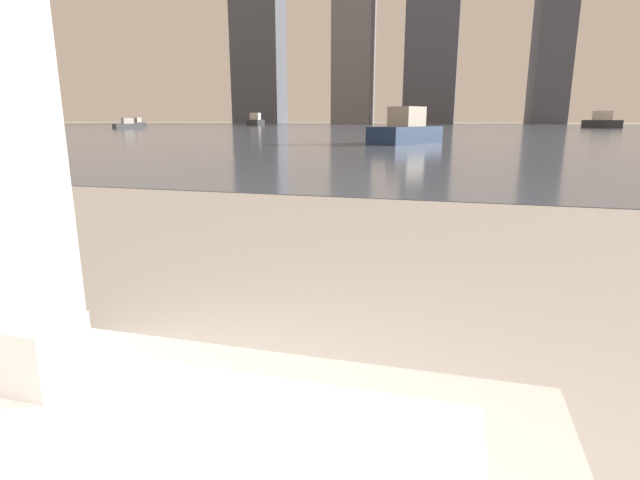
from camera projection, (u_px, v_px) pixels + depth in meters
The scene contains 7 objects.
towel_stack at pixel (20, 349), 1.20m from camera, with size 0.28×0.17×0.16m.
harbor_water at pixel (455, 128), 58.56m from camera, with size 180.00×110.00×0.01m.
harbor_boat_0 at pixel (137, 123), 70.71m from camera, with size 1.57×3.47×1.26m.
harbor_boat_1 at pixel (128, 125), 56.54m from camera, with size 2.49×3.27×1.18m.
harbor_boat_2 at pixel (255, 121), 79.62m from camera, with size 2.70×5.56×2.00m.
harbor_boat_3 at pixel (602, 122), 60.28m from camera, with size 3.55×5.69×2.02m.
harbor_boat_4 at pixel (406, 131), 22.73m from camera, with size 3.13×4.60×1.64m.
Camera 1 is at (0.72, -0.06, 1.12)m, focal length 28.00 mm.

